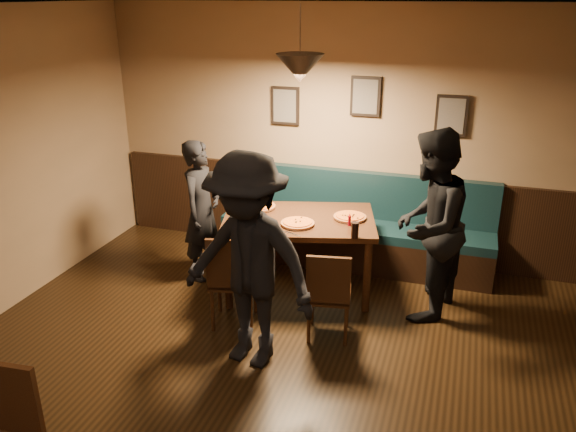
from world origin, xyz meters
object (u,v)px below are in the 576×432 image
object	(u,v)px
chair_near_right	(329,292)
diner_right	(429,226)
diner_front	(248,262)
dining_table	(299,254)
soda_glass	(355,230)
booth_bench	(355,223)
diner_left	(202,210)
chair_near_left	(234,278)
tabasco_bottle	(350,220)

from	to	relation	value
chair_near_right	diner_right	size ratio (longest dim) A/B	0.47
chair_near_right	diner_front	xyz separation A→B (m)	(-0.53, -0.56, 0.47)
dining_table	soda_glass	bearing A→B (deg)	-41.07
booth_bench	diner_front	world-z (taller)	diner_front
booth_bench	diner_left	distance (m)	1.69
diner_left	diner_right	xyz separation A→B (m)	(2.32, -0.07, 0.15)
booth_bench	diner_front	size ratio (longest dim) A/B	1.67
chair_near_left	booth_bench	bearing A→B (deg)	48.64
dining_table	soda_glass	distance (m)	0.84
booth_bench	tabasco_bottle	bearing A→B (deg)	-83.11
diner_right	diner_front	bearing A→B (deg)	-33.84
tabasco_bottle	chair_near_right	bearing A→B (deg)	-91.66
diner_right	soda_glass	size ratio (longest dim) A/B	12.02
chair_near_left	tabasco_bottle	bearing A→B (deg)	25.37
chair_near_left	diner_left	distance (m)	1.08
booth_bench	chair_near_left	size ratio (longest dim) A/B	3.27
dining_table	diner_left	world-z (taller)	diner_left
dining_table	diner_front	distance (m)	1.37
dining_table	tabasco_bottle	distance (m)	0.69
chair_near_left	diner_left	size ratio (longest dim) A/B	0.61
diner_left	diner_front	bearing A→B (deg)	-136.10
diner_left	soda_glass	world-z (taller)	diner_left
chair_near_left	soda_glass	distance (m)	1.19
chair_near_right	diner_left	world-z (taller)	diner_left
chair_near_right	booth_bench	bearing A→B (deg)	82.87
tabasco_bottle	soda_glass	bearing A→B (deg)	-68.25
booth_bench	chair_near_right	bearing A→B (deg)	-87.00
diner_front	chair_near_right	bearing A→B (deg)	56.49
chair_near_left	chair_near_right	world-z (taller)	chair_near_left
dining_table	diner_left	bearing A→B (deg)	164.63
chair_near_left	diner_left	bearing A→B (deg)	117.05
booth_bench	diner_right	world-z (taller)	diner_right
chair_near_left	tabasco_bottle	world-z (taller)	tabasco_bottle
diner_left	tabasco_bottle	size ratio (longest dim) A/B	12.07
chair_near_left	tabasco_bottle	xyz separation A→B (m)	(0.90, 0.74, 0.40)
chair_near_left	diner_right	xyz separation A→B (m)	(1.64, 0.71, 0.44)
diner_right	soda_glass	world-z (taller)	diner_right
dining_table	tabasco_bottle	world-z (taller)	tabasco_bottle
dining_table	booth_bench	bearing A→B (deg)	46.48
booth_bench	chair_near_left	distance (m)	1.75
booth_bench	chair_near_right	xyz separation A→B (m)	(0.08, -1.49, -0.07)
booth_bench	diner_left	xyz separation A→B (m)	(-1.48, -0.77, 0.25)
diner_left	diner_front	size ratio (longest dim) A/B	0.83
chair_near_left	diner_front	world-z (taller)	diner_front
soda_glass	chair_near_left	bearing A→B (deg)	-155.07
chair_near_left	chair_near_right	bearing A→B (deg)	-10.18
dining_table	diner_front	world-z (taller)	diner_front
diner_right	diner_left	bearing A→B (deg)	-78.77
chair_near_right	diner_front	size ratio (longest dim) A/B	0.47
diner_front	soda_glass	xyz separation A→B (m)	(0.66, 0.97, -0.03)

